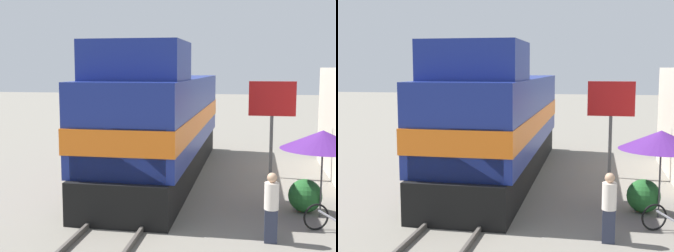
{
  "view_description": "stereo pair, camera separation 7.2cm",
  "coord_description": "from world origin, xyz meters",
  "views": [
    {
      "loc": [
        3.43,
        -14.25,
        4.11
      ],
      "look_at": [
        1.2,
        -2.21,
        2.58
      ],
      "focal_mm": 50.0,
      "sensor_mm": 36.0,
      "label": 1
    },
    {
      "loc": [
        3.5,
        -14.24,
        4.11
      ],
      "look_at": [
        1.2,
        -2.21,
        2.58
      ],
      "focal_mm": 50.0,
      "sensor_mm": 36.0,
      "label": 2
    }
  ],
  "objects": [
    {
      "name": "rail_near",
      "position": [
        -0.72,
        0.0,
        0.07
      ],
      "size": [
        0.08,
        28.43,
        0.15
      ],
      "primitive_type": "cube",
      "color": "#4C4742",
      "rests_on": "ground_plane"
    },
    {
      "name": "person_bystander",
      "position": [
        3.88,
        -3.34,
        0.91
      ],
      "size": [
        0.34,
        0.34,
        1.69
      ],
      "color": "#2D3347",
      "rests_on": "ground_plane"
    },
    {
      "name": "vendor_umbrella",
      "position": [
        5.3,
        -1.08,
        2.16
      ],
      "size": [
        2.31,
        2.31,
        2.42
      ],
      "color": "#4C4C4C",
      "rests_on": "ground_plane"
    },
    {
      "name": "billboard_sign",
      "position": [
        4.08,
        3.46,
        2.69
      ],
      "size": [
        1.72,
        0.12,
        3.62
      ],
      "color": "#595959",
      "rests_on": "ground_plane"
    },
    {
      "name": "locomotive",
      "position": [
        0.0,
        2.69,
        2.06
      ],
      "size": [
        3.06,
        12.57,
        4.9
      ],
      "color": "black",
      "rests_on": "ground_plane"
    },
    {
      "name": "bicycle",
      "position": [
        5.33,
        -3.0,
        0.36
      ],
      "size": [
        1.25,
        1.75,
        0.7
      ],
      "rotation": [
        0.0,
        0.0,
        0.38
      ],
      "color": "black",
      "rests_on": "ground_plane"
    },
    {
      "name": "rail_far",
      "position": [
        0.72,
        0.0,
        0.07
      ],
      "size": [
        0.08,
        28.43,
        0.15
      ],
      "primitive_type": "cube",
      "color": "#4C4742",
      "rests_on": "ground_plane"
    },
    {
      "name": "shrub_cluster",
      "position": [
        4.92,
        -0.73,
        0.48
      ],
      "size": [
        0.95,
        0.95,
        0.95
      ],
      "primitive_type": "sphere",
      "color": "#236028",
      "rests_on": "ground_plane"
    },
    {
      "name": "ground_plane",
      "position": [
        0.0,
        0.0,
        0.0
      ],
      "size": [
        120.0,
        120.0,
        0.0
      ],
      "primitive_type": "plane",
      "color": "slate"
    }
  ]
}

